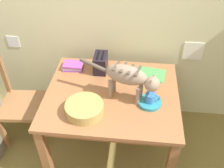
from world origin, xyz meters
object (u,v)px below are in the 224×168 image
at_px(dining_table, 112,100).
at_px(wicker_basket, 84,108).
at_px(wooden_chair_near, 18,104).
at_px(magazine, 150,74).
at_px(toaster, 101,63).
at_px(book_stack, 73,66).
at_px(cat, 130,77).
at_px(coffee_mug, 151,98).
at_px(saucer_bowl, 150,102).

relative_size(dining_table, wicker_basket, 3.78).
bearing_deg(wooden_chair_near, magazine, 95.15).
relative_size(magazine, toaster, 1.37).
xyz_separation_m(dining_table, book_stack, (-0.41, 0.32, 0.12)).
height_order(magazine, book_stack, book_stack).
xyz_separation_m(cat, magazine, (0.19, 0.35, -0.22)).
xyz_separation_m(coffee_mug, toaster, (-0.47, 0.41, 0.02)).
bearing_deg(wooden_chair_near, toaster, 101.62).
bearing_deg(wooden_chair_near, dining_table, 80.74).
bearing_deg(toaster, wicker_basket, -94.88).
height_order(coffee_mug, book_stack, coffee_mug).
bearing_deg(toaster, magazine, -1.90).
bearing_deg(magazine, wooden_chair_near, -161.80).
xyz_separation_m(cat, saucer_bowl, (0.18, -0.05, -0.21)).
height_order(coffee_mug, toaster, toaster).
xyz_separation_m(cat, wicker_basket, (-0.34, -0.20, -0.18)).
relative_size(coffee_mug, magazine, 0.45).
bearing_deg(toaster, saucer_bowl, -41.67).
distance_m(saucer_bowl, book_stack, 0.85).
distance_m(magazine, book_stack, 0.75).
relative_size(cat, wooden_chair_near, 0.72).
bearing_deg(book_stack, magazine, -1.55).
bearing_deg(cat, wooden_chair_near, -80.94).
bearing_deg(wicker_basket, toaster, 85.12).
height_order(toaster, wooden_chair_near, toaster).
bearing_deg(magazine, wicker_basket, -124.88).
xyz_separation_m(saucer_bowl, coffee_mug, (0.00, -0.00, 0.05)).
xyz_separation_m(magazine, wooden_chair_near, (-1.29, -0.22, -0.31)).
height_order(cat, book_stack, cat).
relative_size(dining_table, saucer_bowl, 5.93).
bearing_deg(book_stack, toaster, -0.95).
bearing_deg(wicker_basket, cat, 31.14).
distance_m(dining_table, saucer_bowl, 0.35).
bearing_deg(saucer_bowl, dining_table, 162.87).
distance_m(magazine, wooden_chair_near, 1.35).
height_order(coffee_mug, wooden_chair_near, wooden_chair_near).
relative_size(dining_table, magazine, 4.20).
xyz_separation_m(coffee_mug, magazine, (0.01, 0.40, -0.06)).
bearing_deg(saucer_bowl, wooden_chair_near, 172.05).
bearing_deg(magazine, coffee_mug, -82.33).
bearing_deg(coffee_mug, wooden_chair_near, 172.08).
relative_size(saucer_bowl, wooden_chair_near, 0.21).
bearing_deg(wicker_basket, coffee_mug, 16.69).
bearing_deg(book_stack, cat, -33.32).
xyz_separation_m(dining_table, toaster, (-0.14, 0.32, 0.18)).
relative_size(saucer_bowl, magazine, 0.71).
height_order(magazine, toaster, toaster).
distance_m(cat, saucer_bowl, 0.28).
relative_size(cat, wicker_basket, 2.18).
relative_size(saucer_bowl, wicker_basket, 0.64).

